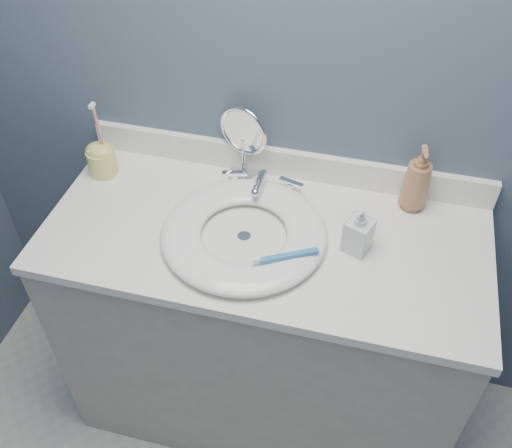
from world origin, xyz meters
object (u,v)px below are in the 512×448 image
(makeup_mirror, at_px, (243,139))
(soap_bottle_clear, at_px, (359,229))
(soap_bottle_amber, at_px, (418,178))
(toothbrush_holder, at_px, (101,157))

(makeup_mirror, relative_size, soap_bottle_clear, 1.63)
(soap_bottle_clear, bearing_deg, soap_bottle_amber, 79.11)
(makeup_mirror, bearing_deg, toothbrush_holder, -147.88)
(makeup_mirror, xyz_separation_m, soap_bottle_clear, (0.37, -0.23, -0.06))
(soap_bottle_amber, height_order, soap_bottle_clear, soap_bottle_amber)
(makeup_mirror, height_order, soap_bottle_amber, makeup_mirror)
(makeup_mirror, relative_size, toothbrush_holder, 0.94)
(makeup_mirror, bearing_deg, soap_bottle_amber, 15.18)
(soap_bottle_amber, relative_size, soap_bottle_clear, 1.43)
(soap_bottle_clear, distance_m, toothbrush_holder, 0.80)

